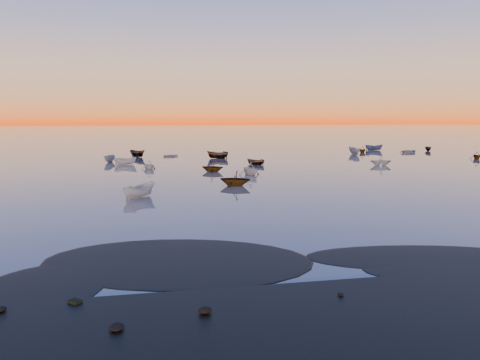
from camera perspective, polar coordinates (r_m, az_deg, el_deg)
name	(u,v)px	position (r m, az deg, el deg)	size (l,w,h in m)	color
ground	(184,148)	(125.03, -6.88, 3.93)	(600.00, 600.00, 0.00)	#6E625C
mud_lobes	(322,268)	(26.48, 9.97, -10.53)	(140.00, 6.00, 0.07)	black
moored_fleet	(205,166)	(78.40, -4.31, 1.70)	(124.00, 58.00, 1.20)	beige
boat_near_center	(139,197)	(49.13, -12.17, -2.10)	(4.13, 1.75, 1.43)	beige
boat_near_right	(250,175)	(66.65, 1.25, 0.65)	(4.01, 1.80, 1.40)	beige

